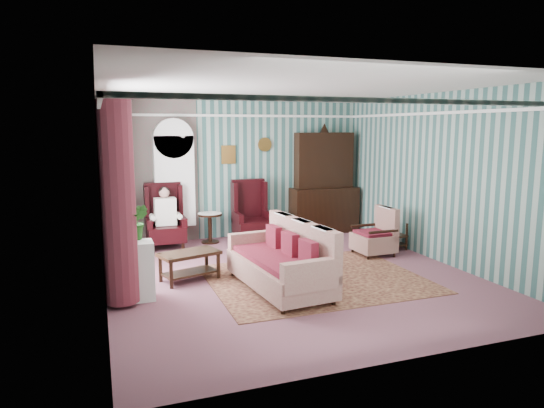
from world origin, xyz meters
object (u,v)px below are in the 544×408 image
object	(u,v)px
round_side_table	(210,228)
bookcase	(175,188)
dresser_hutch	(325,180)
wingback_right	(252,211)
nest_table	(392,235)
coffee_table	(190,266)
seated_woman	(165,218)
wingback_left	(165,216)
plant_stand	(133,271)
floral_armchair	(374,228)
sofa	(279,255)

from	to	relation	value
round_side_table	bookcase	bearing A→B (deg)	159.73
dresser_hutch	wingback_right	world-z (taller)	dresser_hutch
nest_table	coffee_table	xyz separation A→B (m)	(-4.00, -0.60, -0.05)
seated_woman	wingback_left	bearing A→B (deg)	0.00
seated_woman	round_side_table	xyz separation A→B (m)	(0.90, 0.15, -0.29)
round_side_table	wingback_right	bearing A→B (deg)	-10.01
dresser_hutch	coffee_table	xyz separation A→B (m)	(-3.43, -2.42, -0.96)
plant_stand	dresser_hutch	bearing A→B (deg)	35.08
seated_woman	nest_table	bearing A→B (deg)	-20.85
wingback_right	round_side_table	world-z (taller)	wingback_right
bookcase	plant_stand	distance (m)	3.39
nest_table	floral_armchair	bearing A→B (deg)	-156.49
dresser_hutch	seated_woman	size ratio (longest dim) A/B	2.00
nest_table	sofa	xyz separation A→B (m)	(-2.87, -1.46, 0.24)
bookcase	nest_table	size ratio (longest dim) A/B	4.15
wingback_right	coffee_table	size ratio (longest dim) A/B	1.40
dresser_hutch	plant_stand	distance (m)	5.31
bookcase	wingback_left	xyz separation A→B (m)	(-0.25, -0.39, -0.50)
sofa	coffee_table	distance (m)	1.45
wingback_right	seated_woman	distance (m)	1.75
dresser_hutch	sofa	xyz separation A→B (m)	(-2.30, -3.28, -0.67)
bookcase	plant_stand	xyz separation A→B (m)	(-1.05, -3.14, -0.72)
wingback_left	seated_woman	size ratio (longest dim) A/B	1.06
round_side_table	floral_armchair	world-z (taller)	floral_armchair
plant_stand	coffee_table	world-z (taller)	plant_stand
wingback_right	floral_armchair	xyz separation A→B (m)	(1.75, -1.80, -0.13)
round_side_table	sofa	size ratio (longest dim) A/B	0.30
wingback_left	plant_stand	distance (m)	2.87
bookcase	seated_woman	bearing A→B (deg)	-122.66
bookcase	sofa	world-z (taller)	bookcase
wingback_right	floral_armchair	bearing A→B (deg)	-45.78
seated_woman	sofa	xyz separation A→B (m)	(1.20, -3.01, -0.08)
seated_woman	plant_stand	bearing A→B (deg)	-106.22
dresser_hutch	plant_stand	world-z (taller)	dresser_hutch
wingback_right	plant_stand	bearing A→B (deg)	-132.84
seated_woman	nest_table	world-z (taller)	seated_woman
bookcase	wingback_left	distance (m)	0.68
floral_armchair	wingback_right	bearing A→B (deg)	42.58
round_side_table	plant_stand	xyz separation A→B (m)	(-1.70, -2.90, 0.10)
nest_table	wingback_left	bearing A→B (deg)	159.15
sofa	bookcase	bearing A→B (deg)	10.26
bookcase	coffee_table	distance (m)	2.70
wingback_left	plant_stand	xyz separation A→B (m)	(-0.80, -2.75, -0.22)
wingback_right	sofa	distance (m)	3.06
floral_armchair	coffee_table	size ratio (longest dim) A/B	1.12
plant_stand	wingback_right	bearing A→B (deg)	47.16
coffee_table	wingback_right	bearing A→B (deg)	51.99
plant_stand	sofa	xyz separation A→B (m)	(2.00, -0.26, 0.11)
wingback_left	seated_woman	xyz separation A→B (m)	(0.00, 0.00, -0.04)
plant_stand	floral_armchair	xyz separation A→B (m)	(4.30, 0.95, 0.10)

